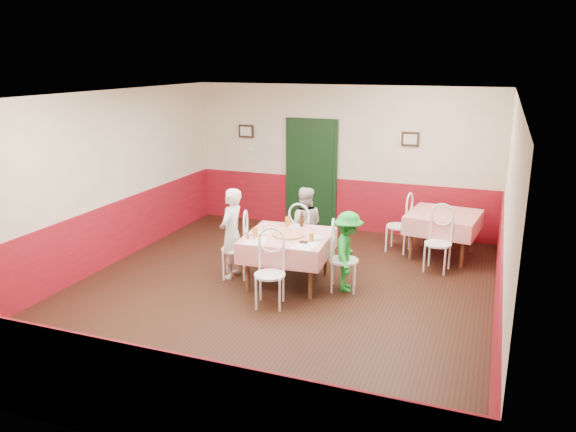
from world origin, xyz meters
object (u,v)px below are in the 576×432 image
(chair_left, at_px, (235,249))
(diner_left, at_px, (232,233))
(glass_a, at_px, (255,233))
(main_table, at_px, (288,259))
(beer_bottle, at_px, (302,220))
(chair_far, at_px, (303,238))
(glass_b, at_px, (311,237))
(chair_second_a, at_px, (399,226))
(diner_far, at_px, (304,226))
(diner_right, at_px, (348,252))
(chair_second_b, at_px, (438,244))
(chair_right, at_px, (344,260))
(wallet, at_px, (304,242))
(chair_near, at_px, (270,275))
(pizza, at_px, (289,235))
(second_table, at_px, (442,235))
(glass_c, at_px, (288,222))

(chair_left, relative_size, diner_left, 0.64)
(glass_a, distance_m, diner_left, 0.56)
(main_table, distance_m, beer_bottle, 0.66)
(chair_far, relative_size, glass_b, 7.24)
(chair_second_a, bearing_deg, main_table, -24.67)
(main_table, xyz_separation_m, chair_far, (-0.05, 0.85, 0.08))
(diner_left, height_order, diner_far, diner_left)
(diner_right, bearing_deg, chair_left, 82.43)
(chair_second_b, bearing_deg, chair_second_a, 142.41)
(chair_right, xyz_separation_m, chair_far, (-0.90, 0.79, 0.00))
(glass_b, xyz_separation_m, wallet, (-0.08, -0.10, -0.05))
(chair_second_b, bearing_deg, beer_bottle, -148.53)
(chair_near, height_order, diner_right, diner_right)
(chair_right, bearing_deg, chair_near, 127.14)
(pizza, bearing_deg, second_table, 46.20)
(chair_near, bearing_deg, beer_bottle, 76.75)
(chair_left, relative_size, beer_bottle, 3.98)
(glass_c, bearing_deg, beer_bottle, 3.56)
(pizza, bearing_deg, glass_a, -150.91)
(glass_a, bearing_deg, pizza, 29.09)
(main_table, distance_m, glass_b, 0.64)
(main_table, xyz_separation_m, pizza, (0.03, -0.04, 0.40))
(chair_second_a, distance_m, diner_right, 2.04)
(chair_near, height_order, diner_left, diner_left)
(beer_bottle, distance_m, wallet, 0.76)
(main_table, distance_m, second_table, 2.90)
(second_table, bearing_deg, chair_left, -143.82)
(main_table, height_order, wallet, wallet)
(chair_far, distance_m, beer_bottle, 0.61)
(pizza, bearing_deg, diner_right, 6.46)
(chair_far, relative_size, chair_near, 1.00)
(wallet, distance_m, diner_far, 1.24)
(chair_near, relative_size, glass_a, 6.26)
(glass_a, bearing_deg, chair_near, -51.27)
(chair_right, bearing_deg, diner_left, 82.14)
(glass_c, distance_m, diner_left, 0.88)
(chair_far, relative_size, beer_bottle, 3.98)
(chair_left, xyz_separation_m, glass_c, (0.69, 0.47, 0.38))
(chair_second_b, distance_m, glass_c, 2.41)
(second_table, bearing_deg, glass_c, -143.20)
(chair_left, xyz_separation_m, pizza, (0.87, 0.01, 0.32))
(pizza, bearing_deg, main_table, 122.86)
(chair_right, relative_size, glass_c, 6.12)
(wallet, height_order, diner_right, diner_right)
(second_table, relative_size, glass_c, 7.62)
(main_table, bearing_deg, beer_bottle, 81.43)
(chair_second_b, xyz_separation_m, glass_b, (-1.62, -1.48, 0.37))
(beer_bottle, bearing_deg, diner_left, -153.34)
(chair_right, height_order, diner_far, diner_far)
(diner_right, bearing_deg, wallet, 109.13)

